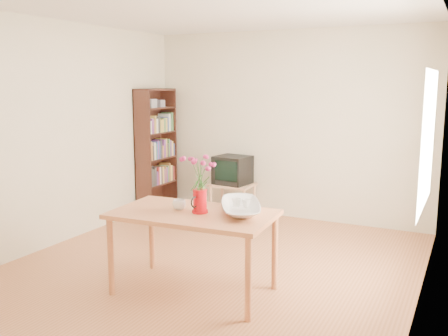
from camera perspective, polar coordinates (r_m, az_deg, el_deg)
The scene contains 11 objects.
room at distance 4.94m, azimuth -1.23°, elevation 2.90°, with size 4.50×4.50×4.50m.
table at distance 4.50m, azimuth -3.51°, elevation -6.03°, with size 1.48×0.90×0.75m.
tv_stand at distance 7.15m, azimuth 0.98°, elevation -2.38°, with size 0.60×0.45×0.46m.
bookshelf at distance 7.45m, azimuth -7.73°, elevation 1.57°, with size 0.28×0.70×1.80m.
pitcher at distance 4.43m, azimuth -2.76°, elevation -3.89°, with size 0.14×0.22×0.22m.
flowers at distance 4.37m, azimuth -2.80°, elevation -0.36°, with size 0.24×0.24×0.34m, color #CC307B, non-canonical shape.
mug at distance 4.55m, azimuth -5.14°, elevation -4.21°, with size 0.12×0.12×0.09m, color white.
bowl at distance 4.42m, azimuth 1.93°, elevation -2.01°, with size 0.51×0.51×0.48m, color white.
teacup_a at distance 4.45m, azimuth 1.45°, elevation -2.56°, with size 0.07×0.07×0.07m, color white.
teacup_b at distance 4.43m, azimuth 2.56°, elevation -2.64°, with size 0.07×0.07×0.06m, color white.
television at distance 7.11m, azimuth 1.03°, elevation -0.17°, with size 0.51×0.48×0.40m.
Camera 1 is at (2.32, -4.33, 1.90)m, focal length 40.00 mm.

